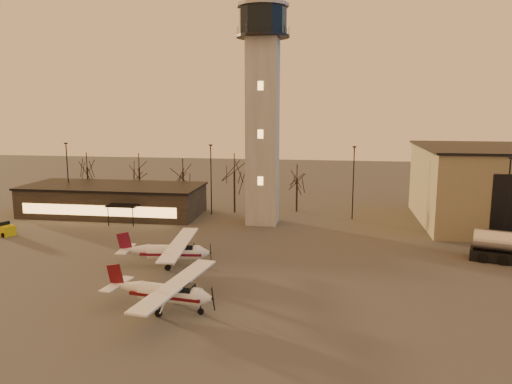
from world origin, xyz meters
TOP-DOWN VIEW (x-y plane):
  - ground at (0.00, 0.00)m, footprint 220.00×220.00m
  - control_tower at (0.00, 30.00)m, footprint 6.80×6.80m
  - terminal at (-21.99, 31.98)m, footprint 25.40×12.20m
  - light_poles at (0.50, 31.00)m, footprint 58.50×12.25m
  - tree_row at (-13.70, 39.16)m, footprint 37.20×9.20m
  - cessna_front at (-2.76, 0.05)m, footprint 9.57×12.05m
  - cessna_rear at (-5.86, 10.55)m, footprint 9.78×12.34m
  - service_cart at (-30.22, 18.88)m, footprint 3.04×2.52m

SIDE VIEW (x-z plane):
  - ground at x=0.00m, z-range 0.00..0.00m
  - service_cart at x=-30.22m, z-range -0.20..1.50m
  - cessna_front at x=-2.76m, z-range -0.52..2.79m
  - cessna_rear at x=-5.86m, z-range -0.54..2.85m
  - terminal at x=-21.99m, z-range 0.01..4.31m
  - light_poles at x=0.50m, z-range 0.34..10.48m
  - tree_row at x=-13.70m, z-range 1.54..10.34m
  - control_tower at x=0.00m, z-range 0.03..32.63m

